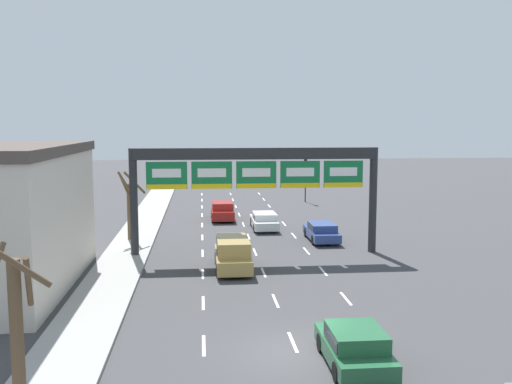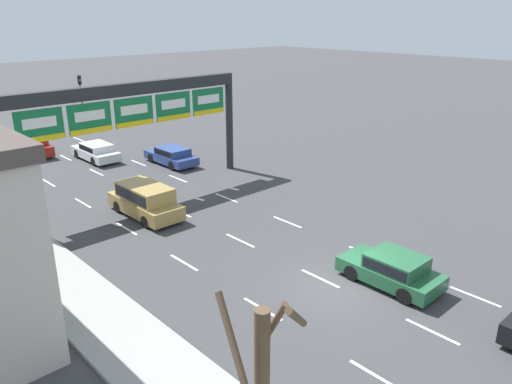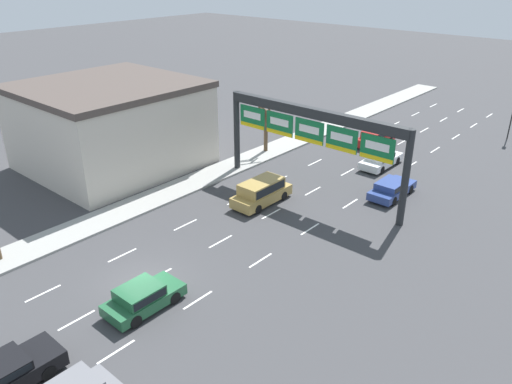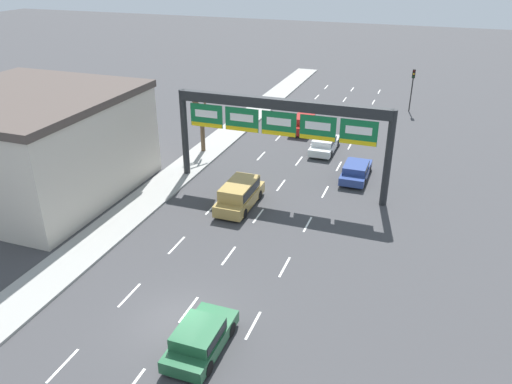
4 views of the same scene
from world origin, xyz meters
name	(u,v)px [view 1 (image 1 of 4)]	position (x,y,z in m)	size (l,w,h in m)	color
ground_plane	(297,353)	(0.00, 0.00, 0.00)	(220.00, 220.00, 0.00)	#3D3D3F
sidewalk_left	(65,360)	(-8.00, 0.00, 0.07)	(2.80, 110.00, 0.15)	#999993
lane_dashes	(259,262)	(0.00, 13.50, 0.01)	(6.72, 67.00, 0.01)	white
sign_gantry	(256,171)	(0.00, 15.42, 5.22)	(15.29, 0.70, 6.61)	#232628
car_blue	(322,231)	(4.93, 19.06, 0.69)	(1.85, 4.48, 1.26)	navy
suv_gold	(233,252)	(-1.63, 11.85, 0.98)	(1.94, 4.82, 1.76)	#A88947
car_white	(264,220)	(1.45, 23.83, 0.70)	(1.86, 4.58, 1.29)	silver
car_green	(355,345)	(1.72, -1.26, 0.72)	(1.93, 4.06, 1.35)	#235B38
car_red	(222,210)	(-1.59, 28.38, 0.81)	(1.89, 4.52, 1.53)	maroon
traffic_light_near_gantry	(306,171)	(7.37, 38.60, 3.21)	(0.30, 0.35, 4.48)	black
tree_bare_closest	(16,328)	(-8.23, -4.11, 2.73)	(1.98, 1.98, 5.06)	brown
tree_bare_second	(130,204)	(-8.21, 20.06, 2.60)	(1.86, 1.68, 4.79)	brown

